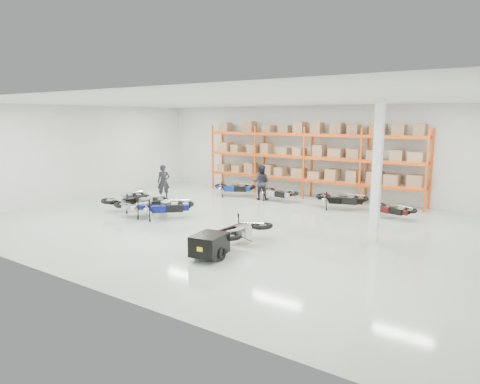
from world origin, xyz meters
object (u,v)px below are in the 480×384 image
Objects in this scene: person_left at (164,182)px; person_back at (261,182)px; moto_back_b at (278,190)px; moto_back_c at (341,196)px; moto_silver_left at (145,201)px; trailer at (209,245)px; moto_back_d at (392,206)px; moto_touring_right at (241,227)px; moto_black_far_left at (128,196)px; moto_back_a at (234,185)px; moto_blue_centre at (165,203)px.

person_left is 4.75m from person_back.
moto_back_b is 0.89× the size of moto_back_c.
moto_silver_left is at bearing 162.15° from moto_back_b.
person_back reaches higher than moto_back_c.
trailer is at bearing -153.27° from moto_back_b.
moto_back_d reaches higher than trailer.
person_left reaches higher than trailer.
moto_silver_left is 1.04× the size of moto_touring_right.
moto_black_far_left is 1.02× the size of moto_touring_right.
moto_silver_left is 3.62m from person_left.
moto_silver_left is at bearing -103.77° from person_left.
moto_back_a is at bearing -109.85° from moto_black_far_left.
person_left is (-7.50, 4.25, 0.25)m from moto_touring_right.
moto_silver_left is 1.10× the size of moto_back_a.
person_back is at bearing -53.46° from moto_blue_centre.
trailer is at bearing -171.56° from moto_back_a.
moto_back_c is at bearing -28.58° from person_left.
moto_silver_left is 8.31m from moto_back_c.
person_left is (-7.50, 5.85, 0.42)m from trailer.
trailer is 8.87m from moto_back_b.
moto_touring_right is at bearing -165.96° from moto_back_a.
moto_back_b is 1.08× the size of moto_back_d.
moto_blue_centre is 4.69m from moto_touring_right.
moto_blue_centre is 4.23m from person_left.
moto_touring_right is (6.93, -1.52, -0.01)m from moto_black_far_left.
moto_black_far_left reaches higher than moto_back_d.
moto_back_d is (2.85, 6.31, -0.11)m from moto_touring_right.
moto_back_b is 1.03× the size of person_left.
trailer is 1.00× the size of moto_back_b.
moto_back_b is 1.02× the size of person_back.
moto_back_c reaches higher than moto_back_a.
moto_black_far_left is at bearing 150.74° from moto_back_b.
trailer is at bearing 175.05° from moto_back_d.
moto_black_far_left is 5.58m from moto_back_a.
person_back reaches higher than moto_back_a.
moto_blue_centre is 1.16× the size of moto_back_b.
moto_back_b is 5.55m from person_left.
trailer is 9.80m from moto_back_a.
moto_back_d is at bearing -86.34° from moto_back_b.
moto_black_far_left reaches higher than moto_back_a.
person_left reaches higher than moto_back_c.
moto_touring_right is 1.22× the size of moto_back_d.
moto_back_c reaches higher than moto_back_b.
moto_blue_centre is 1.05m from moto_silver_left.
moto_black_far_left is 1.08× the size of moto_back_a.
moto_silver_left is 1.20× the size of person_left.
moto_back_d is at bearing -116.23° from moto_back_a.
moto_touring_right is at bearing -75.66° from person_left.
moto_back_c is (0.57, 8.40, 0.18)m from trailer.
moto_back_c is (7.50, 5.28, -0.01)m from moto_black_far_left.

